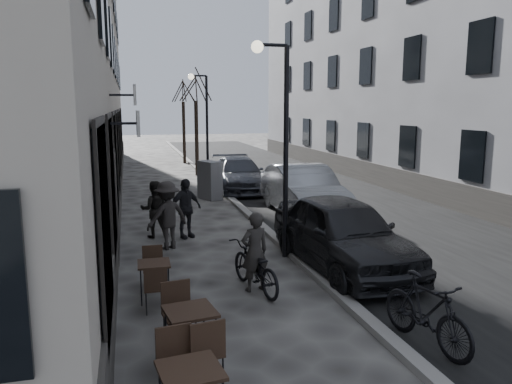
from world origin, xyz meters
name	(u,v)px	position (x,y,z in m)	size (l,w,h in m)	color
road	(299,187)	(3.85, 16.00, 0.00)	(7.30, 60.00, 0.00)	black
kerb	(220,189)	(0.20, 16.00, 0.06)	(0.25, 60.00, 0.12)	gray
building_right	(413,11)	(9.50, 16.50, 8.00)	(4.00, 35.00, 16.00)	gray
streetlamp_near	(279,127)	(-0.17, 6.00, 3.16)	(0.90, 0.28, 5.09)	black
streetlamp_far	(203,116)	(-0.17, 18.00, 3.16)	(0.90, 0.28, 5.09)	black
tree_near	(196,86)	(-0.10, 21.00, 4.66)	(2.40, 2.40, 5.70)	black
tree_far	(183,89)	(-0.10, 27.00, 4.66)	(2.40, 2.40, 5.70)	black
bistro_set_b	(191,332)	(-2.87, 1.38, 0.51)	(0.78, 1.71, 0.98)	black
bistro_set_c	(154,277)	(-3.23, 3.98, 0.45)	(0.61, 1.47, 0.87)	black
utility_cabinet	(210,180)	(-0.55, 14.04, 0.75)	(0.55, 1.00, 1.50)	slate
bicycle	(255,267)	(-1.28, 3.98, 0.49)	(0.65, 1.86, 0.98)	black
cyclist_rider	(255,252)	(-1.28, 3.98, 0.80)	(0.58, 0.38, 1.60)	#292623
pedestrian_near	(154,209)	(-2.97, 8.68, 0.80)	(0.77, 0.60, 1.59)	black
pedestrian_mid	(167,215)	(-2.71, 7.41, 0.88)	(1.13, 0.65, 1.75)	#292624
pedestrian_far	(185,208)	(-2.15, 8.39, 0.84)	(0.98, 0.41, 1.67)	black
car_near	(343,233)	(1.00, 4.87, 0.82)	(1.93, 4.79, 1.63)	black
car_mid	(303,191)	(2.02, 10.31, 0.84)	(1.78, 5.09, 1.68)	gray
car_far	(239,174)	(1.00, 15.80, 0.71)	(1.98, 4.88, 1.42)	#393B43
moped	(427,312)	(0.68, 1.05, 0.55)	(0.52, 1.84, 1.11)	black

